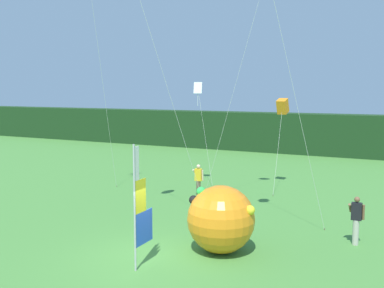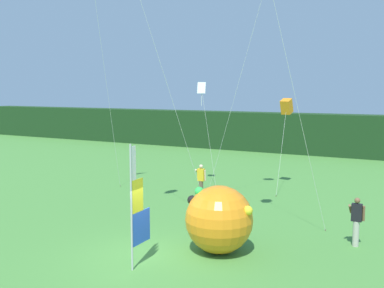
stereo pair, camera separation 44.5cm
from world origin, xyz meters
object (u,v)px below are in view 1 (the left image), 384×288
object	(u,v)px
banner_flag	(140,209)
kite_orange_box_0	(283,107)
kite_white_diamond_4	(199,95)
person_mid_field	(198,180)
inflatable_balloon	(221,219)
person_near_banner	(356,219)

from	to	relation	value
banner_flag	kite_orange_box_0	bearing A→B (deg)	86.30
kite_white_diamond_4	kite_orange_box_0	bearing A→B (deg)	23.22
person_mid_field	kite_white_diamond_4	xyz separation A→B (m)	(-1.16, 2.45, 4.33)
banner_flag	inflatable_balloon	xyz separation A→B (m)	(1.74, 2.35, -0.72)
kite_orange_box_0	kite_white_diamond_4	bearing A→B (deg)	-156.78
banner_flag	kite_white_diamond_4	world-z (taller)	kite_white_diamond_4
inflatable_balloon	kite_white_diamond_4	distance (m)	11.28
banner_flag	kite_white_diamond_4	bearing A→B (deg)	106.80
banner_flag	person_mid_field	world-z (taller)	banner_flag
person_near_banner	kite_white_diamond_4	size ratio (longest dim) A/B	0.30
inflatable_balloon	kite_orange_box_0	bearing A→B (deg)	94.56
person_mid_field	inflatable_balloon	distance (m)	7.82
person_near_banner	banner_flag	bearing A→B (deg)	-138.28
inflatable_balloon	banner_flag	bearing A→B (deg)	-126.46
person_near_banner	kite_orange_box_0	size ratio (longest dim) A/B	0.35
person_near_banner	kite_white_diamond_4	world-z (taller)	kite_white_diamond_4
person_near_banner	inflatable_balloon	world-z (taller)	inflatable_balloon
person_mid_field	inflatable_balloon	size ratio (longest dim) A/B	0.73
person_near_banner	person_mid_field	world-z (taller)	person_near_banner
person_mid_field	kite_orange_box_0	size ratio (longest dim) A/B	0.34
banner_flag	person_mid_field	distance (m)	9.38
person_near_banner	inflatable_balloon	bearing A→B (deg)	-145.22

